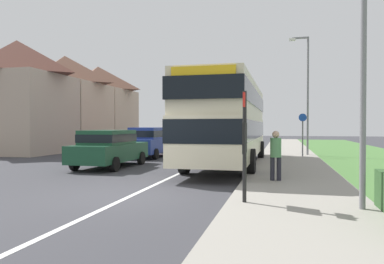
{
  "coord_description": "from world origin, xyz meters",
  "views": [
    {
      "loc": [
        3.79,
        -8.89,
        1.82
      ],
      "look_at": [
        0.59,
        4.17,
        1.6
      ],
      "focal_mm": 34.12,
      "sensor_mm": 36.0,
      "label": 1
    }
  ],
  "objects_px": {
    "pedestrian_at_stop": "(276,153)",
    "street_lamp_mid": "(306,88)",
    "double_decker_bus": "(229,119)",
    "cycle_route_sign": "(303,133)",
    "parked_car_red": "(177,139)",
    "parked_car_dark_green": "(109,147)",
    "bus_stop_sign": "(245,139)",
    "parked_car_blue": "(149,141)"
  },
  "relations": [
    {
      "from": "double_decker_bus",
      "to": "bus_stop_sign",
      "type": "height_order",
      "value": "double_decker_bus"
    },
    {
      "from": "parked_car_dark_green",
      "to": "parked_car_red",
      "type": "xyz_separation_m",
      "value": [
        0.09,
        10.33,
        0.02
      ]
    },
    {
      "from": "cycle_route_sign",
      "to": "street_lamp_mid",
      "type": "height_order",
      "value": "street_lamp_mid"
    },
    {
      "from": "double_decker_bus",
      "to": "parked_car_red",
      "type": "height_order",
      "value": "double_decker_bus"
    },
    {
      "from": "cycle_route_sign",
      "to": "parked_car_red",
      "type": "bearing_deg",
      "value": 156.44
    },
    {
      "from": "parked_car_blue",
      "to": "parked_car_red",
      "type": "bearing_deg",
      "value": 87.52
    },
    {
      "from": "parked_car_red",
      "to": "bus_stop_sign",
      "type": "xyz_separation_m",
      "value": [
        6.46,
        -16.82,
        0.61
      ]
    },
    {
      "from": "street_lamp_mid",
      "to": "parked_car_red",
      "type": "bearing_deg",
      "value": 164.12
    },
    {
      "from": "parked_car_dark_green",
      "to": "cycle_route_sign",
      "type": "xyz_separation_m",
      "value": [
        8.5,
        6.66,
        0.52
      ]
    },
    {
      "from": "cycle_route_sign",
      "to": "street_lamp_mid",
      "type": "relative_size",
      "value": 0.36
    },
    {
      "from": "parked_car_dark_green",
      "to": "pedestrian_at_stop",
      "type": "bearing_deg",
      "value": -22.86
    },
    {
      "from": "pedestrian_at_stop",
      "to": "parked_car_dark_green",
      "type": "bearing_deg",
      "value": 157.14
    },
    {
      "from": "parked_car_blue",
      "to": "bus_stop_sign",
      "type": "distance_m",
      "value": 13.54
    },
    {
      "from": "double_decker_bus",
      "to": "cycle_route_sign",
      "type": "xyz_separation_m",
      "value": [
        3.48,
        4.86,
        -0.72
      ]
    },
    {
      "from": "parked_car_dark_green",
      "to": "street_lamp_mid",
      "type": "distance_m",
      "value": 12.18
    },
    {
      "from": "cycle_route_sign",
      "to": "bus_stop_sign",
      "type": "bearing_deg",
      "value": -98.48
    },
    {
      "from": "double_decker_bus",
      "to": "parked_car_blue",
      "type": "height_order",
      "value": "double_decker_bus"
    },
    {
      "from": "parked_car_dark_green",
      "to": "pedestrian_at_stop",
      "type": "height_order",
      "value": "pedestrian_at_stop"
    },
    {
      "from": "pedestrian_at_stop",
      "to": "cycle_route_sign",
      "type": "bearing_deg",
      "value": 82.16
    },
    {
      "from": "pedestrian_at_stop",
      "to": "street_lamp_mid",
      "type": "height_order",
      "value": "street_lamp_mid"
    },
    {
      "from": "double_decker_bus",
      "to": "pedestrian_at_stop",
      "type": "relative_size",
      "value": 6.87
    },
    {
      "from": "bus_stop_sign",
      "to": "street_lamp_mid",
      "type": "height_order",
      "value": "street_lamp_mid"
    },
    {
      "from": "parked_car_red",
      "to": "bus_stop_sign",
      "type": "height_order",
      "value": "bus_stop_sign"
    },
    {
      "from": "double_decker_bus",
      "to": "cycle_route_sign",
      "type": "bearing_deg",
      "value": 54.4
    },
    {
      "from": "parked_car_red",
      "to": "cycle_route_sign",
      "type": "distance_m",
      "value": 9.2
    },
    {
      "from": "bus_stop_sign",
      "to": "cycle_route_sign",
      "type": "height_order",
      "value": "bus_stop_sign"
    },
    {
      "from": "double_decker_bus",
      "to": "pedestrian_at_stop",
      "type": "xyz_separation_m",
      "value": [
        2.15,
        -4.82,
        -1.17
      ]
    },
    {
      "from": "double_decker_bus",
      "to": "street_lamp_mid",
      "type": "height_order",
      "value": "street_lamp_mid"
    },
    {
      "from": "double_decker_bus",
      "to": "parked_car_dark_green",
      "type": "relative_size",
      "value": 2.52
    },
    {
      "from": "parked_car_red",
      "to": "street_lamp_mid",
      "type": "distance_m",
      "value": 9.54
    },
    {
      "from": "parked_car_blue",
      "to": "street_lamp_mid",
      "type": "distance_m",
      "value": 9.77
    },
    {
      "from": "parked_car_dark_green",
      "to": "parked_car_blue",
      "type": "bearing_deg",
      "value": 91.45
    },
    {
      "from": "parked_car_blue",
      "to": "bus_stop_sign",
      "type": "relative_size",
      "value": 1.64
    },
    {
      "from": "parked_car_red",
      "to": "bus_stop_sign",
      "type": "distance_m",
      "value": 18.03
    },
    {
      "from": "pedestrian_at_stop",
      "to": "street_lamp_mid",
      "type": "xyz_separation_m",
      "value": [
        1.57,
        10.89,
        3.11
      ]
    },
    {
      "from": "parked_car_dark_green",
      "to": "parked_car_red",
      "type": "bearing_deg",
      "value": 89.52
    },
    {
      "from": "parked_car_red",
      "to": "bus_stop_sign",
      "type": "relative_size",
      "value": 1.58
    },
    {
      "from": "parked_car_dark_green",
      "to": "parked_car_blue",
      "type": "relative_size",
      "value": 1.07
    },
    {
      "from": "double_decker_bus",
      "to": "parked_car_blue",
      "type": "distance_m",
      "value": 6.33
    },
    {
      "from": "parked_car_blue",
      "to": "bus_stop_sign",
      "type": "height_order",
      "value": "bus_stop_sign"
    },
    {
      "from": "pedestrian_at_stop",
      "to": "parked_car_red",
      "type": "bearing_deg",
      "value": 117.95
    },
    {
      "from": "pedestrian_at_stop",
      "to": "cycle_route_sign",
      "type": "distance_m",
      "value": 9.78
    }
  ]
}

